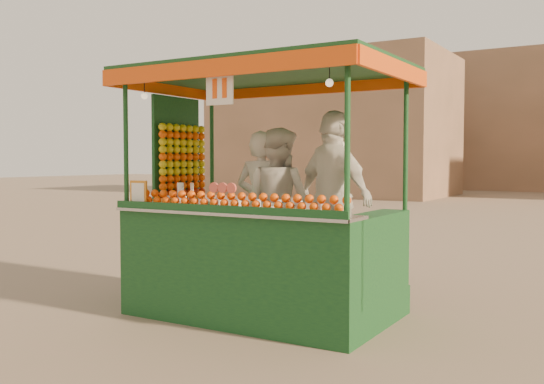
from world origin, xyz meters
The scene contains 7 objects.
ground centered at (0.00, 0.00, 0.00)m, with size 90.00×90.00×0.00m, color #746552.
building_left centered at (-9.00, 20.00, 3.00)m, with size 10.00×6.00×6.00m, color #9D7359.
building_center centered at (-2.00, 30.00, 3.50)m, with size 14.00×7.00×7.00m, color #9D7359.
juice_cart centered at (-0.51, -0.04, 0.79)m, with size 2.69×1.74×2.45m.
vendor_left centered at (-0.65, 0.35, 1.06)m, with size 0.61×0.44×1.55m.
vendor_middle centered at (-0.49, 0.39, 1.08)m, with size 0.84×0.69×1.58m.
vendor_right centered at (0.17, 0.37, 1.15)m, with size 1.10×0.82×1.74m.
Camera 1 is at (2.71, -5.09, 1.54)m, focal length 40.46 mm.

